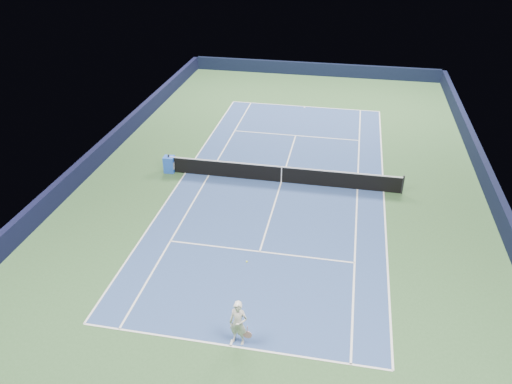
# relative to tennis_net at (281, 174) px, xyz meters

# --- Properties ---
(ground) EXTENTS (40.00, 40.00, 0.00)m
(ground) POSITION_rel_tennis_net_xyz_m (0.00, 0.00, -0.50)
(ground) COLOR #2F512C
(ground) RESTS_ON ground
(wall_far) EXTENTS (22.00, 0.35, 1.10)m
(wall_far) POSITION_rel_tennis_net_xyz_m (0.00, 19.82, 0.05)
(wall_far) COLOR black
(wall_far) RESTS_ON ground
(wall_right) EXTENTS (0.35, 40.00, 1.10)m
(wall_right) POSITION_rel_tennis_net_xyz_m (10.82, 0.00, 0.05)
(wall_right) COLOR black
(wall_right) RESTS_ON ground
(wall_left) EXTENTS (0.35, 40.00, 1.10)m
(wall_left) POSITION_rel_tennis_net_xyz_m (-10.82, 0.00, 0.05)
(wall_left) COLOR black
(wall_left) RESTS_ON ground
(court_surface) EXTENTS (10.97, 23.77, 0.01)m
(court_surface) POSITION_rel_tennis_net_xyz_m (0.00, 0.00, -0.50)
(court_surface) COLOR navy
(court_surface) RESTS_ON ground
(baseline_far) EXTENTS (10.97, 0.08, 0.00)m
(baseline_far) POSITION_rel_tennis_net_xyz_m (0.00, 11.88, -0.50)
(baseline_far) COLOR white
(baseline_far) RESTS_ON ground
(baseline_near) EXTENTS (10.97, 0.08, 0.00)m
(baseline_near) POSITION_rel_tennis_net_xyz_m (0.00, -11.88, -0.50)
(baseline_near) COLOR white
(baseline_near) RESTS_ON ground
(sideline_doubles_right) EXTENTS (0.08, 23.77, 0.00)m
(sideline_doubles_right) POSITION_rel_tennis_net_xyz_m (5.49, 0.00, -0.50)
(sideline_doubles_right) COLOR white
(sideline_doubles_right) RESTS_ON ground
(sideline_doubles_left) EXTENTS (0.08, 23.77, 0.00)m
(sideline_doubles_left) POSITION_rel_tennis_net_xyz_m (-5.49, 0.00, -0.50)
(sideline_doubles_left) COLOR white
(sideline_doubles_left) RESTS_ON ground
(sideline_singles_right) EXTENTS (0.08, 23.77, 0.00)m
(sideline_singles_right) POSITION_rel_tennis_net_xyz_m (4.12, 0.00, -0.50)
(sideline_singles_right) COLOR white
(sideline_singles_right) RESTS_ON ground
(sideline_singles_left) EXTENTS (0.08, 23.77, 0.00)m
(sideline_singles_left) POSITION_rel_tennis_net_xyz_m (-4.12, 0.00, -0.50)
(sideline_singles_left) COLOR white
(sideline_singles_left) RESTS_ON ground
(service_line_far) EXTENTS (8.23, 0.08, 0.00)m
(service_line_far) POSITION_rel_tennis_net_xyz_m (0.00, 6.40, -0.50)
(service_line_far) COLOR white
(service_line_far) RESTS_ON ground
(service_line_near) EXTENTS (8.23, 0.08, 0.00)m
(service_line_near) POSITION_rel_tennis_net_xyz_m (0.00, -6.40, -0.50)
(service_line_near) COLOR white
(service_line_near) RESTS_ON ground
(center_service_line) EXTENTS (0.08, 12.80, 0.00)m
(center_service_line) POSITION_rel_tennis_net_xyz_m (0.00, 0.00, -0.50)
(center_service_line) COLOR white
(center_service_line) RESTS_ON ground
(center_mark_far) EXTENTS (0.08, 0.30, 0.00)m
(center_mark_far) POSITION_rel_tennis_net_xyz_m (0.00, 11.73, -0.50)
(center_mark_far) COLOR white
(center_mark_far) RESTS_ON ground
(center_mark_near) EXTENTS (0.08, 0.30, 0.00)m
(center_mark_near) POSITION_rel_tennis_net_xyz_m (0.00, -11.73, -0.50)
(center_mark_near) COLOR white
(center_mark_near) RESTS_ON ground
(tennis_net) EXTENTS (12.90, 0.10, 1.07)m
(tennis_net) POSITION_rel_tennis_net_xyz_m (0.00, 0.00, 0.00)
(tennis_net) COLOR black
(tennis_net) RESTS_ON ground
(sponsor_cube) EXTENTS (0.61, 0.55, 0.95)m
(sponsor_cube) POSITION_rel_tennis_net_xyz_m (-6.40, 0.00, -0.03)
(sponsor_cube) COLOR blue
(sponsor_cube) RESTS_ON ground
(tennis_player) EXTENTS (0.83, 1.29, 2.80)m
(tennis_player) POSITION_rel_tennis_net_xyz_m (0.25, -11.63, 0.39)
(tennis_player) COLOR silver
(tennis_player) RESTS_ON ground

